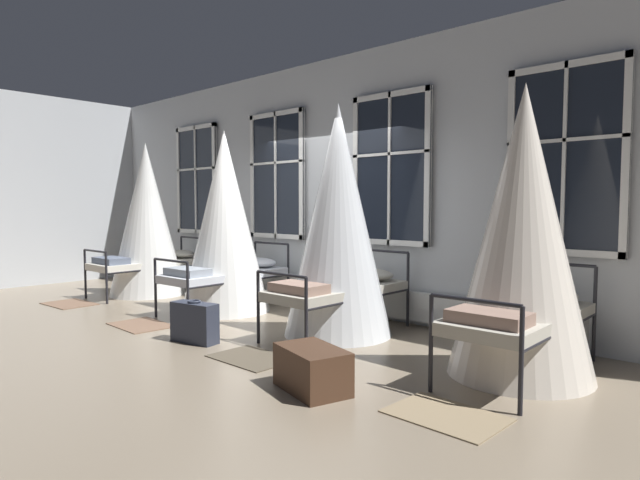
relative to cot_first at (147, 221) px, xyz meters
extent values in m
plane|color=gray|center=(3.17, -0.14, -1.24)|extent=(20.74, 20.74, 0.00)
cube|color=silver|center=(3.17, 1.13, 0.54)|extent=(11.37, 0.10, 3.57)
cube|color=black|center=(-0.04, 1.02, 0.73)|extent=(1.18, 0.02, 1.95)
cube|color=silver|center=(-0.04, 1.02, -0.21)|extent=(1.18, 0.06, 0.07)
cube|color=silver|center=(-0.04, 1.02, 1.67)|extent=(1.18, 0.06, 0.07)
cube|color=silver|center=(-0.59, 1.02, 0.73)|extent=(0.07, 0.06, 1.95)
cube|color=silver|center=(0.52, 1.02, 0.73)|extent=(0.07, 0.06, 1.95)
cube|color=silver|center=(-0.04, 1.02, 0.73)|extent=(0.04, 0.06, 1.95)
cube|color=silver|center=(-0.04, 1.02, 0.92)|extent=(1.18, 0.06, 0.04)
cube|color=black|center=(2.10, 1.02, 0.73)|extent=(1.18, 0.02, 1.95)
cube|color=silver|center=(2.10, 1.02, -0.21)|extent=(1.18, 0.06, 0.07)
cube|color=silver|center=(2.10, 1.02, 1.67)|extent=(1.18, 0.06, 0.07)
cube|color=silver|center=(1.55, 1.02, 0.73)|extent=(0.07, 0.06, 1.95)
cube|color=silver|center=(2.66, 1.02, 0.73)|extent=(0.07, 0.06, 1.95)
cube|color=silver|center=(2.10, 1.02, 0.73)|extent=(0.04, 0.06, 1.95)
cube|color=silver|center=(2.10, 1.02, 0.92)|extent=(1.18, 0.06, 0.04)
cube|color=black|center=(4.25, 1.02, 0.73)|extent=(1.18, 0.02, 1.95)
cube|color=silver|center=(4.25, 1.02, -0.21)|extent=(1.18, 0.06, 0.07)
cube|color=silver|center=(4.25, 1.02, 1.67)|extent=(1.18, 0.06, 0.07)
cube|color=silver|center=(3.69, 1.02, 0.73)|extent=(0.07, 0.06, 1.95)
cube|color=silver|center=(4.80, 1.02, 0.73)|extent=(0.07, 0.06, 1.95)
cube|color=silver|center=(4.25, 1.02, 0.73)|extent=(0.04, 0.06, 1.95)
cube|color=silver|center=(4.25, 1.02, 0.92)|extent=(1.18, 0.06, 0.04)
cube|color=black|center=(6.39, 1.02, 0.73)|extent=(1.18, 0.02, 1.95)
cube|color=silver|center=(6.39, 1.02, -0.21)|extent=(1.18, 0.06, 0.07)
cube|color=silver|center=(6.39, 1.02, 1.67)|extent=(1.18, 0.06, 0.07)
cube|color=silver|center=(5.83, 1.02, 0.73)|extent=(0.07, 0.06, 1.95)
cube|color=silver|center=(6.94, 1.02, 0.73)|extent=(0.07, 0.06, 1.95)
cube|color=silver|center=(6.39, 1.02, 0.73)|extent=(0.04, 0.06, 1.95)
cube|color=silver|center=(6.39, 1.02, 0.92)|extent=(1.18, 0.06, 0.04)
cube|color=silver|center=(3.17, 1.00, -0.99)|extent=(7.02, 0.10, 0.36)
cylinder|color=black|center=(-0.37, 0.90, -0.78)|extent=(0.04, 0.04, 0.92)
cylinder|color=black|center=(0.36, 0.90, -0.78)|extent=(0.04, 0.04, 0.92)
cylinder|color=black|center=(-0.36, -0.90, -0.84)|extent=(0.04, 0.04, 0.79)
cylinder|color=black|center=(0.37, -0.90, -0.84)|extent=(0.04, 0.04, 0.79)
cylinder|color=black|center=(-0.37, 0.00, -0.78)|extent=(0.04, 1.80, 0.03)
cylinder|color=black|center=(0.37, 0.00, -0.78)|extent=(0.04, 1.80, 0.03)
cylinder|color=black|center=(0.00, 0.90, -0.32)|extent=(0.73, 0.03, 0.03)
cylinder|color=black|center=(0.00, -0.90, -0.45)|extent=(0.73, 0.03, 0.03)
cube|color=silver|center=(0.00, 0.00, -0.72)|extent=(0.76, 1.82, 0.11)
ellipsoid|color=#B7B2A3|center=(0.00, 0.66, -0.60)|extent=(0.57, 0.40, 0.14)
cube|color=slate|center=(0.00, -0.64, -0.62)|extent=(0.61, 0.36, 0.10)
cone|color=white|center=(0.00, 0.00, 0.04)|extent=(1.25, 1.25, 2.55)
cylinder|color=black|center=(1.74, 0.89, -0.78)|extent=(0.04, 0.04, 0.92)
cylinder|color=black|center=(2.47, 0.91, -0.78)|extent=(0.04, 0.04, 0.92)
cylinder|color=black|center=(1.79, -0.91, -0.84)|extent=(0.04, 0.04, 0.79)
cylinder|color=black|center=(2.53, -0.89, -0.84)|extent=(0.04, 0.04, 0.79)
cylinder|color=black|center=(1.77, -0.01, -0.78)|extent=(0.09, 1.80, 0.03)
cylinder|color=black|center=(2.50, 0.01, -0.78)|extent=(0.09, 1.80, 0.03)
cylinder|color=black|center=(2.11, 0.90, -0.32)|extent=(0.73, 0.05, 0.03)
cylinder|color=black|center=(2.16, -0.90, -0.45)|extent=(0.73, 0.05, 0.03)
cube|color=silver|center=(2.13, 0.00, -0.72)|extent=(0.81, 1.84, 0.11)
ellipsoid|color=silver|center=(2.11, 0.66, -0.60)|extent=(0.58, 0.42, 0.14)
cube|color=#8C939E|center=(2.15, -0.64, -0.62)|extent=(0.62, 0.38, 0.10)
cone|color=white|center=(2.13, 0.00, 0.04)|extent=(1.25, 1.25, 2.57)
cylinder|color=black|center=(3.86, 0.93, -0.78)|extent=(0.04, 0.04, 0.92)
cylinder|color=black|center=(4.60, 0.92, -0.78)|extent=(0.04, 0.04, 0.92)
cylinder|color=black|center=(3.85, -0.87, -0.84)|extent=(0.04, 0.04, 0.79)
cylinder|color=black|center=(4.58, -0.88, -0.84)|extent=(0.04, 0.04, 0.79)
cylinder|color=black|center=(3.86, 0.03, -0.78)|extent=(0.05, 1.80, 0.03)
cylinder|color=black|center=(4.59, 0.02, -0.78)|extent=(0.05, 1.80, 0.03)
cylinder|color=black|center=(4.23, 0.93, -0.32)|extent=(0.73, 0.04, 0.03)
cylinder|color=black|center=(4.22, -0.87, -0.45)|extent=(0.73, 0.04, 0.03)
cube|color=#B7B2A3|center=(4.22, 0.03, -0.72)|extent=(0.77, 1.83, 0.11)
ellipsoid|color=#B7B2A3|center=(4.23, 0.69, -0.60)|extent=(0.57, 0.40, 0.14)
cube|color=gray|center=(4.22, -0.61, -0.62)|extent=(0.61, 0.36, 0.10)
cone|color=white|center=(4.22, 0.03, 0.10)|extent=(1.25, 1.25, 2.68)
cylinder|color=black|center=(6.02, 0.87, -0.78)|extent=(0.04, 0.04, 0.92)
cylinder|color=black|center=(6.75, 0.88, -0.78)|extent=(0.04, 0.04, 0.92)
cylinder|color=black|center=(6.04, -0.93, -0.84)|extent=(0.04, 0.04, 0.79)
cylinder|color=black|center=(6.77, -0.93, -0.84)|extent=(0.04, 0.04, 0.79)
cylinder|color=black|center=(6.03, -0.03, -0.78)|extent=(0.05, 1.80, 0.03)
cylinder|color=black|center=(6.76, -0.02, -0.78)|extent=(0.05, 1.80, 0.03)
cylinder|color=black|center=(6.39, 0.87, -0.32)|extent=(0.73, 0.04, 0.03)
cylinder|color=black|center=(6.40, -0.93, -0.45)|extent=(0.73, 0.04, 0.03)
cube|color=#B7B2A3|center=(6.40, -0.03, -0.72)|extent=(0.77, 1.83, 0.11)
ellipsoid|color=silver|center=(6.39, 0.63, -0.60)|extent=(0.57, 0.41, 0.14)
cube|color=gray|center=(6.40, -0.67, -0.62)|extent=(0.61, 0.37, 0.10)
cone|color=silver|center=(6.40, -0.03, 0.04)|extent=(1.25, 1.25, 2.56)
cube|color=brown|center=(-0.04, -1.30, -1.23)|extent=(0.83, 0.60, 0.01)
cube|color=brown|center=(2.10, -1.30, -1.23)|extent=(0.82, 0.59, 0.01)
cube|color=brown|center=(4.25, -1.30, -1.23)|extent=(0.80, 0.57, 0.01)
cube|color=#8E7A5B|center=(6.39, -1.30, -1.23)|extent=(0.82, 0.59, 0.01)
cube|color=#2D3342|center=(3.30, -1.32, -1.02)|extent=(0.59, 0.29, 0.44)
cube|color=tan|center=(3.28, -1.22, -1.02)|extent=(0.50, 0.10, 0.03)
torus|color=#2D3342|center=(3.30, -1.32, -0.78)|extent=(0.17, 0.17, 0.02)
cube|color=#472D1E|center=(5.32, -1.56, -1.06)|extent=(0.73, 0.57, 0.35)
camera|label=1|loc=(8.26, -4.67, 0.27)|focal=30.09mm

